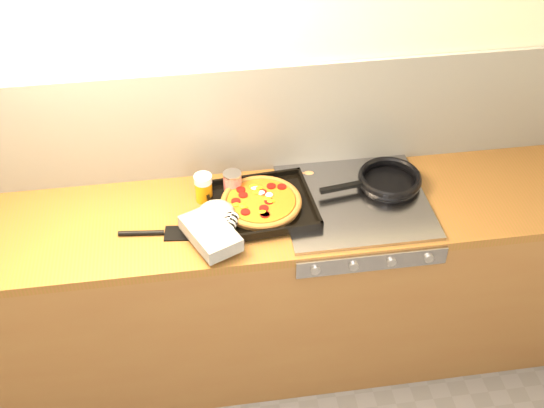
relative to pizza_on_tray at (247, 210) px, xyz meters
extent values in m
plane|color=beige|center=(0.00, 0.34, 0.30)|extent=(3.20, 0.00, 3.20)
cube|color=silver|center=(0.00, 0.32, 0.20)|extent=(3.20, 0.02, 0.50)
cube|color=brown|center=(0.00, 0.04, -0.52)|extent=(3.20, 0.60, 0.86)
cube|color=brown|center=(0.00, 0.04, -0.07)|extent=(3.20, 0.60, 0.04)
cube|color=#9A999E|center=(0.45, -0.26, -0.10)|extent=(0.60, 0.03, 0.08)
cylinder|color=#A5A5AA|center=(0.23, -0.28, -0.10)|extent=(0.04, 0.02, 0.04)
cylinder|color=#A5A5AA|center=(0.38, -0.28, -0.10)|extent=(0.04, 0.02, 0.04)
cylinder|color=#A5A5AA|center=(0.53, -0.28, -0.10)|extent=(0.04, 0.02, 0.04)
cylinder|color=#A5A5AA|center=(0.68, -0.28, -0.10)|extent=(0.04, 0.02, 0.04)
cube|color=#9A999E|center=(0.45, 0.04, -0.04)|extent=(0.60, 0.56, 0.02)
cube|color=black|center=(0.06, 0.04, -0.02)|extent=(0.45, 0.40, 0.01)
cube|color=black|center=(0.05, 0.22, -0.01)|extent=(0.42, 0.05, 0.02)
cube|color=black|center=(0.08, -0.14, -0.01)|extent=(0.42, 0.05, 0.02)
cube|color=black|center=(0.27, 0.06, -0.01)|extent=(0.04, 0.37, 0.02)
cube|color=black|center=(-0.14, 0.02, -0.01)|extent=(0.04, 0.37, 0.02)
cylinder|color=#AA6F31|center=(0.06, 0.04, -0.01)|extent=(0.34, 0.34, 0.02)
torus|color=#AA6F31|center=(0.06, 0.04, 0.00)|extent=(0.36, 0.36, 0.03)
cylinder|color=orange|center=(0.06, 0.04, 0.01)|extent=(0.30, 0.30, 0.01)
cylinder|color=maroon|center=(0.09, 0.03, 0.01)|extent=(0.04, 0.04, 0.01)
cylinder|color=maroon|center=(-0.01, 0.12, 0.01)|extent=(0.04, 0.04, 0.01)
cylinder|color=maroon|center=(0.06, -0.05, 0.01)|extent=(0.04, 0.04, 0.01)
cylinder|color=maroon|center=(-0.04, 0.04, 0.01)|extent=(0.04, 0.04, 0.01)
cylinder|color=maroon|center=(0.12, 0.12, 0.01)|extent=(0.04, 0.04, 0.01)
cylinder|color=maroon|center=(0.07, 0.09, 0.01)|extent=(0.04, 0.04, 0.01)
cylinder|color=maroon|center=(-0.01, -0.03, 0.01)|extent=(0.04, 0.04, 0.01)
cylinder|color=maroon|center=(0.16, 0.11, 0.01)|extent=(0.04, 0.04, 0.01)
cylinder|color=maroon|center=(0.07, -0.05, 0.01)|extent=(0.04, 0.04, 0.01)
cylinder|color=maroon|center=(0.07, -0.02, 0.01)|extent=(0.04, 0.04, 0.01)
cylinder|color=maroon|center=(-0.01, 0.08, 0.01)|extent=(0.04, 0.04, 0.01)
ellipsoid|color=gold|center=(-0.02, 0.02, 0.01)|extent=(0.03, 0.02, 0.01)
ellipsoid|color=gold|center=(-0.04, 0.02, 0.01)|extent=(0.03, 0.02, 0.01)
ellipsoid|color=gold|center=(0.05, 0.09, 0.01)|extent=(0.03, 0.02, 0.01)
ellipsoid|color=gold|center=(0.04, 0.13, 0.01)|extent=(0.03, 0.02, 0.01)
ellipsoid|color=gold|center=(0.06, -0.04, 0.01)|extent=(0.03, 0.02, 0.01)
ellipsoid|color=gold|center=(0.10, 0.02, 0.01)|extent=(0.03, 0.02, 0.01)
ellipsoid|color=gold|center=(0.09, 0.04, 0.01)|extent=(0.03, 0.02, 0.01)
ellipsoid|color=gold|center=(-0.01, 0.01, 0.01)|extent=(0.03, 0.02, 0.01)
ellipsoid|color=gold|center=(0.06, 0.11, 0.01)|extent=(0.03, 0.02, 0.01)
ellipsoid|color=silver|center=(0.05, 0.12, 0.01)|extent=(0.03, 0.03, 0.01)
ellipsoid|color=silver|center=(0.07, 0.08, 0.01)|extent=(0.03, 0.03, 0.01)
ellipsoid|color=silver|center=(0.10, 0.07, 0.01)|extent=(0.03, 0.03, 0.01)
cube|color=black|center=(-0.16, -0.13, 0.01)|extent=(0.24, 0.29, 0.06)
ellipsoid|color=black|center=(-0.12, -0.01, 0.01)|extent=(0.16, 0.16, 0.06)
cylinder|color=black|center=(-0.08, -0.09, 0.01)|extent=(0.09, 0.12, 0.05)
cylinder|color=black|center=(0.62, 0.11, -0.02)|extent=(0.28, 0.28, 0.01)
torus|color=black|center=(0.62, 0.11, 0.00)|extent=(0.31, 0.31, 0.03)
cube|color=black|center=(0.41, 0.08, 0.00)|extent=(0.20, 0.05, 0.02)
cylinder|color=#A80D16|center=(-0.04, 0.16, 0.01)|extent=(0.10, 0.10, 0.10)
cylinder|color=#B2B2B7|center=(-0.04, 0.16, 0.06)|extent=(0.10, 0.10, 0.01)
cylinder|color=#B2B2B7|center=(-0.04, 0.16, -0.04)|extent=(0.10, 0.10, 0.01)
cylinder|color=orange|center=(-0.16, 0.14, 0.00)|extent=(0.08, 0.08, 0.09)
cylinder|color=silver|center=(-0.16, 0.14, 0.06)|extent=(0.08, 0.08, 0.03)
cylinder|color=#AB7148|center=(0.16, 0.25, -0.04)|extent=(0.26, 0.02, 0.02)
ellipsoid|color=#AB7148|center=(0.30, 0.24, -0.04)|extent=(0.06, 0.04, 0.02)
cube|color=black|center=(-0.28, -0.05, -0.04)|extent=(0.11, 0.10, 0.01)
cylinder|color=black|center=(-0.42, -0.04, -0.04)|extent=(0.18, 0.04, 0.02)
camera|label=1|loc=(-0.20, -2.07, 1.77)|focal=45.00mm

